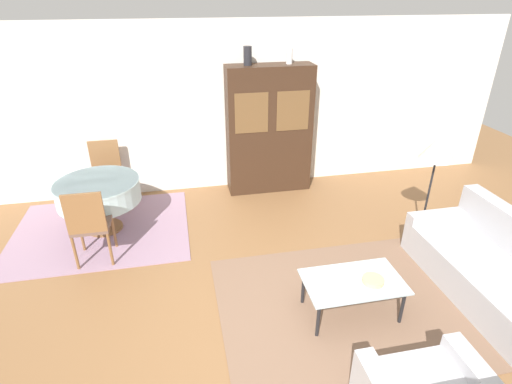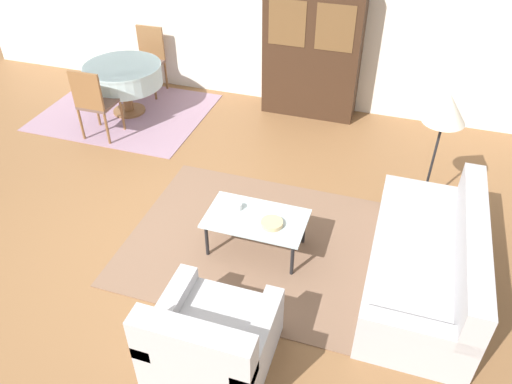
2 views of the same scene
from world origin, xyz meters
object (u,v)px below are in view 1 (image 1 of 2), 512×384
Objects in this scene: dining_chair_near at (89,222)px; vase_tall at (248,56)px; bowl at (373,280)px; dining_chair_far at (106,170)px; floor_lamp at (438,151)px; cup at (331,276)px; vase_short at (289,56)px; couch at (495,271)px; coffee_table at (353,284)px; dining_table at (98,192)px; display_cabinet at (269,130)px.

vase_tall is at bearing 36.14° from dining_chair_near.
bowl is 0.81× the size of vase_tall.
floor_lamp is (4.37, -1.77, 0.66)m from dining_chair_far.
vase_short is at bearing 83.32° from cup.
couch is 1.59m from floor_lamp.
cup is 3.51m from vase_tall.
dining_chair_far reaches higher than couch.
coffee_table is at bearing -17.87° from cup.
coffee_table is at bearing -92.43° from vase_short.
dining_table is 2.89m from vase_tall.
dining_table is 0.78× the size of floor_lamp.
couch is 21.55× the size of cup.
vase_short is (-0.05, 3.17, 1.72)m from bowl.
dining_chair_far reaches higher than cup.
display_cabinet is at bearing 88.94° from cup.
display_cabinet is 2.57m from floor_lamp.
display_cabinet is 1.83× the size of dining_table.
vase_tall is at bearing 179.84° from display_cabinet.
floor_lamp is at bearing 3.65° from couch.
couch is 8.89× the size of vase_short.
couch is at bearing -63.33° from vase_short.
dining_chair_near reaches higher than couch.
dining_chair_near is 4.46× the size of vase_short.
coffee_table is 3.13m from dining_chair_near.
floor_lamp is at bearing 157.96° from dining_chair_far.
vase_short is at bearing 29.63° from dining_chair_near.
vase_short is at bearing -178.60° from dining_chair_far.
couch reaches higher than dining_table.
coffee_table is at bearing -39.20° from dining_table.
display_cabinet is at bearing 134.08° from floor_lamp.
vase_tall reaches higher than bowl.
vase_short is at bearing 87.57° from coffee_table.
floor_lamp is (1.78, -1.84, 0.21)m from display_cabinet.
display_cabinet is 7.58× the size of vase_tall.
vase_tall is (-0.69, 3.17, 1.75)m from bowl.
dining_chair_far is (0.00, 0.79, -0.02)m from dining_table.
dining_table is (-4.45, 2.26, 0.31)m from couch.
floor_lamp is (1.61, 1.27, 0.85)m from coffee_table.
dining_table reaches higher than coffee_table.
coffee_table is 0.49× the size of display_cabinet.
dining_table is 0.79m from dining_chair_near.
vase_tall reaches higher than dining_chair_near.
couch is 1.70m from coffee_table.
dining_chair_near is 3.69m from vase_short.
vase_short is at bearing 16.52° from dining_table.
dining_chair_near is at bearing 90.00° from dining_chair_far.
floor_lamp is 15.42× the size of cup.
bowl is (2.94, -2.31, -0.15)m from dining_table.
dining_chair_far is (-2.76, 3.04, 0.20)m from coffee_table.
dining_table is 3.40m from vase_short.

